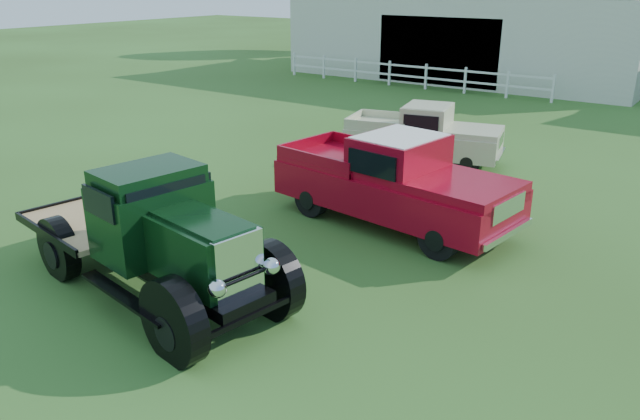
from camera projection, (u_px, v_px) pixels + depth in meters
The scene contains 6 objects.
ground at pixel (271, 282), 11.03m from camera, with size 120.00×120.00×0.00m, color #314E1B.
shed_left at pixel (478, 22), 33.67m from camera, with size 18.80×10.20×5.60m, color #ADACA2, non-canonical shape.
fence_rail at pixel (407, 75), 30.41m from camera, with size 14.20×0.16×1.20m, color white, non-canonical shape.
vintage_flatbed at pixel (150, 231), 10.37m from camera, with size 5.63×2.23×2.23m, color black, non-canonical shape.
red_pickup at pixel (394, 180), 13.33m from camera, with size 5.51×2.12×2.01m, color maroon, non-canonical shape.
white_pickup at pixel (423, 135), 17.89m from camera, with size 4.51×1.75×1.66m, color #BFC098, non-canonical shape.
Camera 1 is at (6.45, -7.53, 5.07)m, focal length 35.00 mm.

